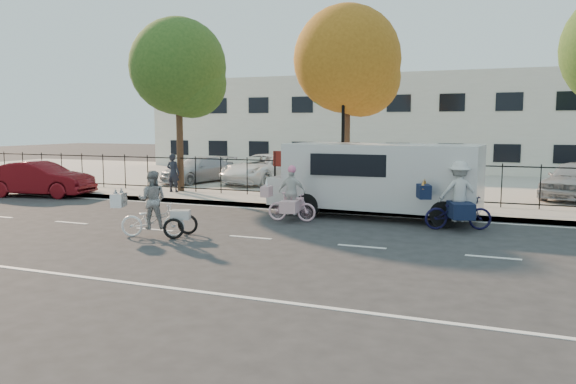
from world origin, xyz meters
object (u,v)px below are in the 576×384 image
at_px(red_sedan, 40,179).
at_px(pedestrian, 173,173).
at_px(zebra_trike, 153,211).
at_px(lot_car_d, 576,180).
at_px(unicorn_bike, 291,201).
at_px(bull_bike, 457,202).
at_px(lot_car_a, 198,170).
at_px(lamppost, 343,120).
at_px(lot_car_b, 264,169).
at_px(white_van, 378,177).

distance_m(red_sedan, pedestrian, 5.47).
xyz_separation_m(zebra_trike, red_sedan, (-9.36, 5.35, 0.04)).
bearing_deg(lot_car_d, zebra_trike, -113.02).
bearing_deg(zebra_trike, red_sedan, 38.85).
xyz_separation_m(unicorn_bike, bull_bike, (4.86, 0.43, 0.14)).
distance_m(lot_car_a, lot_car_d, 16.53).
height_order(bull_bike, lot_car_d, bull_bike).
height_order(lamppost, unicorn_bike, lamppost).
distance_m(bull_bike, lot_car_d, 8.30).
height_order(pedestrian, lot_car_b, pedestrian).
height_order(red_sedan, lot_car_a, red_sedan).
bearing_deg(lot_car_a, lamppost, -10.53).
bearing_deg(bull_bike, lot_car_a, 40.33).
bearing_deg(lamppost, zebra_trike, -111.02).
relative_size(unicorn_bike, lot_car_a, 0.41).
xyz_separation_m(zebra_trike, unicorn_bike, (2.49, 3.60, -0.04)).
bearing_deg(lot_car_a, red_sedan, -107.81).
bearing_deg(red_sedan, zebra_trike, -131.06).
xyz_separation_m(lamppost, unicorn_bike, (-0.45, -4.04, -2.47)).
relative_size(bull_bike, red_sedan, 0.49).
distance_m(red_sedan, lot_car_b, 9.86).
distance_m(zebra_trike, white_van, 7.20).
bearing_deg(zebra_trike, white_van, -63.24).
bearing_deg(unicorn_bike, white_van, -59.93).
relative_size(zebra_trike, red_sedan, 0.47).
distance_m(bull_bike, lot_car_b, 12.70).
distance_m(lamppost, bull_bike, 6.17).
xyz_separation_m(bull_bike, lot_car_a, (-12.88, 7.48, -0.02)).
relative_size(zebra_trike, lot_car_d, 0.47).
bearing_deg(lot_car_a, lot_car_d, 13.94).
relative_size(lamppost, zebra_trike, 2.13).
height_order(red_sedan, pedestrian, pedestrian).
bearing_deg(bull_bike, unicorn_bike, 75.57).
height_order(bull_bike, red_sedan, bull_bike).
xyz_separation_m(zebra_trike, white_van, (4.78, 5.35, 0.62)).
xyz_separation_m(lamppost, lot_car_a, (-8.46, 3.87, -2.35)).
bearing_deg(zebra_trike, lot_car_b, -10.69).
xyz_separation_m(bull_bike, lot_car_d, (3.66, 7.45, 0.10)).
bearing_deg(lot_car_a, zebra_trike, -50.33).
height_order(unicorn_bike, white_van, white_van).
xyz_separation_m(red_sedan, lot_car_b, (7.03, 6.91, 0.13)).
bearing_deg(unicorn_bike, bull_bike, -92.11).
distance_m(zebra_trike, bull_bike, 8.39).
height_order(zebra_trike, white_van, white_van).
bearing_deg(red_sedan, white_van, -101.32).
xyz_separation_m(zebra_trike, bull_bike, (7.36, 4.04, 0.10)).
xyz_separation_m(white_van, lot_car_b, (-7.10, 6.91, -0.45)).
distance_m(zebra_trike, red_sedan, 10.78).
relative_size(zebra_trike, white_van, 0.30).
distance_m(lamppost, unicorn_bike, 4.76).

